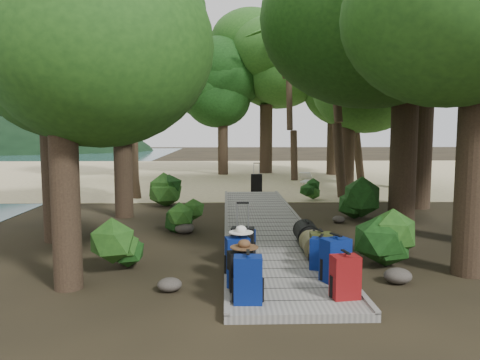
{
  "coord_description": "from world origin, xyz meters",
  "views": [
    {
      "loc": [
        -0.97,
        -10.66,
        2.43
      ],
      "look_at": [
        -0.55,
        2.95,
        1.0
      ],
      "focal_mm": 35.0,
      "sensor_mm": 36.0,
      "label": 1
    }
  ],
  "objects_px": {
    "backpack_right_c": "(321,252)",
    "suitcase_on_boardwalk": "(243,244)",
    "backpack_right_a": "(345,275)",
    "backpack_left_c": "(237,254)",
    "backpack_right_d": "(321,245)",
    "duffel_right_khaki": "(314,245)",
    "sun_lounger": "(308,179)",
    "kayak": "(165,182)",
    "backpack_right_b": "(335,257)",
    "backpack_left_b": "(240,269)",
    "backpack_left_d": "(245,241)",
    "backpack_left_a": "(248,277)",
    "lone_suitcase_on_sand": "(256,183)",
    "duffel_right_black": "(307,234)"
  },
  "relations": [
    {
      "from": "kayak",
      "to": "backpack_right_b",
      "type": "bearing_deg",
      "value": -52.16
    },
    {
      "from": "backpack_left_b",
      "to": "lone_suitcase_on_sand",
      "type": "xyz_separation_m",
      "value": [
        1.02,
        11.83,
        -0.06
      ]
    },
    {
      "from": "backpack_right_c",
      "to": "duffel_right_khaki",
      "type": "bearing_deg",
      "value": 109.1
    },
    {
      "from": "backpack_left_c",
      "to": "lone_suitcase_on_sand",
      "type": "xyz_separation_m",
      "value": [
        1.04,
        11.12,
        -0.09
      ]
    },
    {
      "from": "backpack_left_d",
      "to": "backpack_right_d",
      "type": "distance_m",
      "value": 1.4
    },
    {
      "from": "duffel_right_black",
      "to": "backpack_left_b",
      "type": "bearing_deg",
      "value": -116.46
    },
    {
      "from": "duffel_right_khaki",
      "to": "sun_lounger",
      "type": "xyz_separation_m",
      "value": [
        2.09,
        12.42,
        -0.06
      ]
    },
    {
      "from": "duffel_right_khaki",
      "to": "lone_suitcase_on_sand",
      "type": "distance_m",
      "value": 10.06
    },
    {
      "from": "kayak",
      "to": "backpack_right_d",
      "type": "bearing_deg",
      "value": -50.71
    },
    {
      "from": "backpack_left_a",
      "to": "backpack_left_b",
      "type": "xyz_separation_m",
      "value": [
        -0.09,
        0.53,
        -0.04
      ]
    },
    {
      "from": "backpack_right_a",
      "to": "sun_lounger",
      "type": "relative_size",
      "value": 0.41
    },
    {
      "from": "suitcase_on_boardwalk",
      "to": "sun_lounger",
      "type": "height_order",
      "value": "suitcase_on_boardwalk"
    },
    {
      "from": "backpack_right_c",
      "to": "suitcase_on_boardwalk",
      "type": "height_order",
      "value": "suitcase_on_boardwalk"
    },
    {
      "from": "backpack_left_b",
      "to": "duffel_right_black",
      "type": "xyz_separation_m",
      "value": [
        1.44,
        2.66,
        -0.08
      ]
    },
    {
      "from": "backpack_left_b",
      "to": "backpack_left_d",
      "type": "distance_m",
      "value": 1.89
    },
    {
      "from": "backpack_right_b",
      "to": "backpack_right_d",
      "type": "xyz_separation_m",
      "value": [
        -0.0,
        1.11,
        -0.09
      ]
    },
    {
      "from": "backpack_right_c",
      "to": "lone_suitcase_on_sand",
      "type": "bearing_deg",
      "value": 113.99
    },
    {
      "from": "backpack_right_b",
      "to": "duffel_right_black",
      "type": "relative_size",
      "value": 1.0
    },
    {
      "from": "backpack_right_b",
      "to": "backpack_left_a",
      "type": "bearing_deg",
      "value": -171.23
    },
    {
      "from": "backpack_right_b",
      "to": "backpack_right_d",
      "type": "relative_size",
      "value": 1.3
    },
    {
      "from": "backpack_right_a",
      "to": "lone_suitcase_on_sand",
      "type": "bearing_deg",
      "value": 83.07
    },
    {
      "from": "duffel_right_khaki",
      "to": "backpack_left_a",
      "type": "bearing_deg",
      "value": -114.94
    },
    {
      "from": "backpack_right_d",
      "to": "backpack_right_b",
      "type": "bearing_deg",
      "value": -87.67
    },
    {
      "from": "backpack_right_d",
      "to": "sun_lounger",
      "type": "height_order",
      "value": "backpack_right_d"
    },
    {
      "from": "backpack_right_a",
      "to": "sun_lounger",
      "type": "distance_m",
      "value": 14.73
    },
    {
      "from": "backpack_right_a",
      "to": "backpack_right_d",
      "type": "relative_size",
      "value": 1.17
    },
    {
      "from": "backpack_right_d",
      "to": "backpack_left_d",
      "type": "bearing_deg",
      "value": 164.83
    },
    {
      "from": "backpack_left_b",
      "to": "kayak",
      "type": "height_order",
      "value": "backpack_left_b"
    },
    {
      "from": "backpack_right_d",
      "to": "duffel_right_khaki",
      "type": "relative_size",
      "value": 0.87
    },
    {
      "from": "duffel_right_khaki",
      "to": "sun_lounger",
      "type": "bearing_deg",
      "value": 85.66
    },
    {
      "from": "suitcase_on_boardwalk",
      "to": "backpack_left_b",
      "type": "bearing_deg",
      "value": -83.13
    },
    {
      "from": "backpack_right_b",
      "to": "backpack_right_a",
      "type": "bearing_deg",
      "value": -116.48
    },
    {
      "from": "backpack_left_b",
      "to": "backpack_left_d",
      "type": "xyz_separation_m",
      "value": [
        0.14,
        1.88,
        -0.05
      ]
    },
    {
      "from": "backpack_right_d",
      "to": "backpack_left_c",
      "type": "bearing_deg",
      "value": -150.92
    },
    {
      "from": "backpack_left_c",
      "to": "backpack_right_d",
      "type": "distance_m",
      "value": 1.68
    },
    {
      "from": "suitcase_on_boardwalk",
      "to": "backpack_right_b",
      "type": "bearing_deg",
      "value": -28.76
    },
    {
      "from": "lone_suitcase_on_sand",
      "to": "duffel_right_khaki",
      "type": "bearing_deg",
      "value": -85.03
    },
    {
      "from": "backpack_right_a",
      "to": "sun_lounger",
      "type": "height_order",
      "value": "backpack_right_a"
    },
    {
      "from": "backpack_left_b",
      "to": "suitcase_on_boardwalk",
      "type": "xyz_separation_m",
      "value": [
        0.09,
        1.48,
        -0.01
      ]
    },
    {
      "from": "sun_lounger",
      "to": "duffel_right_black",
      "type": "bearing_deg",
      "value": -78.34
    },
    {
      "from": "lone_suitcase_on_sand",
      "to": "sun_lounger",
      "type": "bearing_deg",
      "value": 46.13
    },
    {
      "from": "sun_lounger",
      "to": "backpack_right_c",
      "type": "bearing_deg",
      "value": -77.31
    },
    {
      "from": "backpack_right_d",
      "to": "backpack_left_b",
      "type": "bearing_deg",
      "value": -133.04
    },
    {
      "from": "backpack_left_b",
      "to": "backpack_left_c",
      "type": "height_order",
      "value": "backpack_left_c"
    },
    {
      "from": "kayak",
      "to": "sun_lounger",
      "type": "height_order",
      "value": "sun_lounger"
    },
    {
      "from": "backpack_right_a",
      "to": "sun_lounger",
      "type": "xyz_separation_m",
      "value": [
        2.07,
        14.58,
        -0.17
      ]
    },
    {
      "from": "backpack_right_c",
      "to": "backpack_right_a",
      "type": "bearing_deg",
      "value": -65.46
    },
    {
      "from": "backpack_right_c",
      "to": "duffel_right_black",
      "type": "relative_size",
      "value": 0.79
    },
    {
      "from": "suitcase_on_boardwalk",
      "to": "sun_lounger",
      "type": "xyz_separation_m",
      "value": [
        3.42,
        12.71,
        -0.15
      ]
    },
    {
      "from": "backpack_left_a",
      "to": "duffel_right_khaki",
      "type": "bearing_deg",
      "value": 62.13
    }
  ]
}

